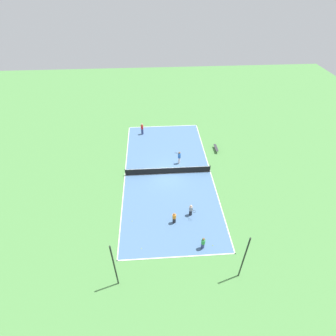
{
  "coord_description": "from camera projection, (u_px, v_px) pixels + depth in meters",
  "views": [
    {
      "loc": [
        1.68,
        24.71,
        20.99
      ],
      "look_at": [
        0.0,
        0.0,
        0.9
      ],
      "focal_mm": 28.0,
      "sensor_mm": 36.0,
      "label": 1
    }
  ],
  "objects": [
    {
      "name": "ground_plane",
      "position": [
        168.0,
        174.0,
        32.45
      ],
      "size": [
        80.0,
        80.0,
        0.0
      ],
      "primitive_type": "plane",
      "color": "#518E47"
    },
    {
      "name": "court_surface",
      "position": [
        168.0,
        174.0,
        32.45
      ],
      "size": [
        10.72,
        23.32,
        0.02
      ],
      "color": "#4C729E",
      "rests_on": "ground_plane"
    },
    {
      "name": "tennis_net",
      "position": [
        168.0,
        170.0,
        32.13
      ],
      "size": [
        10.52,
        0.1,
        0.96
      ],
      "color": "black",
      "rests_on": "court_surface"
    },
    {
      "name": "bench",
      "position": [
        216.0,
        148.0,
        36.12
      ],
      "size": [
        0.36,
        1.75,
        0.45
      ],
      "rotation": [
        0.0,
        0.0,
        1.57
      ],
      "color": "#333338",
      "rests_on": "ground_plane"
    },
    {
      "name": "player_near_blue",
      "position": [
        179.0,
        157.0,
        33.38
      ],
      "size": [
        0.89,
        0.9,
        1.82
      ],
      "rotation": [
        0.0,
        0.0,
        5.48
      ],
      "color": "white",
      "rests_on": "court_surface"
    },
    {
      "name": "player_coach_red",
      "position": [
        142.0,
        128.0,
        38.97
      ],
      "size": [
        0.5,
        0.5,
        1.8
      ],
      "rotation": [
        0.0,
        0.0,
        2.53
      ],
      "color": "navy",
      "rests_on": "court_surface"
    },
    {
      "name": "player_center_orange",
      "position": [
        174.0,
        217.0,
        25.97
      ],
      "size": [
        0.5,
        0.5,
        1.41
      ],
      "rotation": [
        0.0,
        0.0,
        3.78
      ],
      "color": "black",
      "rests_on": "court_surface"
    },
    {
      "name": "player_baseline_gray",
      "position": [
        191.0,
        210.0,
        26.74
      ],
      "size": [
        0.68,
        0.99,
        1.44
      ],
      "rotation": [
        0.0,
        0.0,
        1.99
      ],
      "color": "black",
      "rests_on": "court_surface"
    },
    {
      "name": "player_far_green",
      "position": [
        203.0,
        243.0,
        23.64
      ],
      "size": [
        0.51,
        0.51,
        1.48
      ],
      "rotation": [
        0.0,
        0.0,
        0.69
      ],
      "color": "navy",
      "rests_on": "court_surface"
    },
    {
      "name": "tennis_ball_far_baseline",
      "position": [
        132.0,
        221.0,
        26.57
      ],
      "size": [
        0.07,
        0.07,
        0.07
      ],
      "primitive_type": "sphere",
      "color": "#CCE033",
      "rests_on": "court_surface"
    },
    {
      "name": "tennis_ball_left_sideline",
      "position": [
        213.0,
        245.0,
        24.35
      ],
      "size": [
        0.07,
        0.07,
        0.07
      ],
      "primitive_type": "sphere",
      "color": "#CCE033",
      "rests_on": "court_surface"
    },
    {
      "name": "tennis_ball_midcourt",
      "position": [
        141.0,
        249.0,
        24.08
      ],
      "size": [
        0.07,
        0.07,
        0.07
      ],
      "primitive_type": "sphere",
      "color": "#CCE033",
      "rests_on": "court_surface"
    },
    {
      "name": "fence_post_back_left",
      "position": [
        244.0,
        258.0,
        20.47
      ],
      "size": [
        0.12,
        0.12,
        5.21
      ],
      "color": "black",
      "rests_on": "ground_plane"
    },
    {
      "name": "fence_post_back_right",
      "position": [
        114.0,
        266.0,
        19.94
      ],
      "size": [
        0.12,
        0.12,
        5.21
      ],
      "color": "black",
      "rests_on": "ground_plane"
    }
  ]
}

